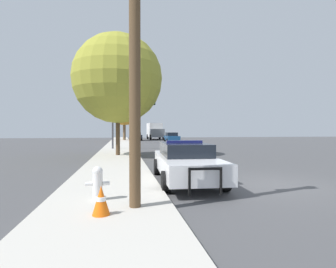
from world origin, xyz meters
TOP-DOWN VIEW (x-y plane):
  - ground_plane at (0.00, 0.00)m, footprint 110.00×110.00m
  - sidewalk_left at (-5.10, 0.00)m, footprint 3.00×110.00m
  - police_car at (-2.53, 1.03)m, footprint 2.22×5.31m
  - fire_hydrant at (-5.34, -1.49)m, footprint 0.57×0.25m
  - utility_pole at (-4.47, -2.22)m, footprint 1.40×0.25m
  - traffic_light at (-4.02, 16.39)m, footprint 4.01×0.35m
  - car_background_distant at (-2.46, 38.09)m, footprint 2.20×4.76m
  - car_background_oncoming at (2.42, 29.74)m, footprint 2.03×4.25m
  - box_truck at (1.50, 42.44)m, footprint 2.90×6.66m
  - tree_sidewalk_far at (-4.40, 37.20)m, footprint 5.42×5.42m
  - tree_sidewalk_near at (-5.04, 10.09)m, footprint 6.05×6.05m
  - traffic_cone at (-5.17, -2.66)m, footprint 0.36×0.36m

SIDE VIEW (x-z plane):
  - ground_plane at x=0.00m, z-range 0.00..0.00m
  - sidewalk_left at x=-5.10m, z-range 0.00..0.13m
  - traffic_cone at x=-5.17m, z-range 0.13..0.72m
  - fire_hydrant at x=-5.34m, z-range 0.16..0.98m
  - police_car at x=-2.53m, z-range 0.00..1.45m
  - car_background_distant at x=-2.46m, z-range 0.06..1.46m
  - car_background_oncoming at x=2.42m, z-range 0.03..1.50m
  - box_truck at x=1.50m, z-range 0.11..3.27m
  - utility_pole at x=-4.47m, z-range 0.24..7.15m
  - traffic_light at x=-4.02m, z-range 1.21..6.31m
  - tree_sidewalk_near at x=-5.04m, z-range 1.21..9.42m
  - tree_sidewalk_far at x=-4.40m, z-range 1.37..9.30m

